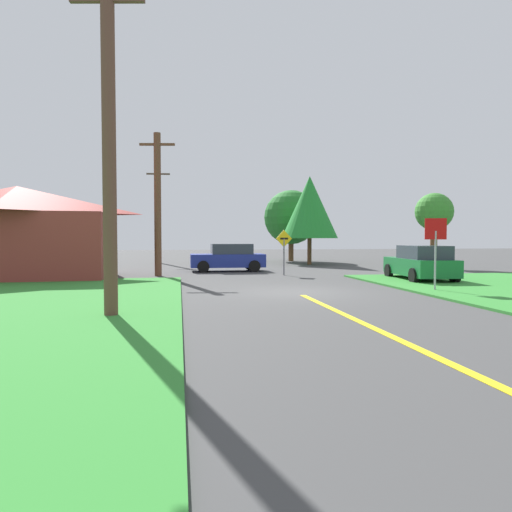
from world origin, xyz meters
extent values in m
plane|color=#414141|center=(0.00, 0.00, 0.00)|extent=(120.00, 120.00, 0.00)
cube|color=yellow|center=(0.00, -8.00, 0.01)|extent=(0.20, 14.00, 0.01)
cylinder|color=#9EA0A8|center=(5.05, -0.77, 1.11)|extent=(0.07, 0.07, 2.22)
cube|color=red|center=(5.05, -0.77, 2.30)|extent=(0.76, 0.22, 0.77)
cube|color=#196B33|center=(6.80, 3.39, 0.64)|extent=(2.26, 4.46, 0.76)
cube|color=#2D3842|center=(6.76, 2.97, 1.32)|extent=(1.85, 2.51, 0.60)
cylinder|color=black|center=(6.02, 4.93, 0.34)|extent=(0.28, 0.70, 0.68)
cylinder|color=black|center=(7.84, 4.77, 0.34)|extent=(0.28, 0.70, 0.68)
cylinder|color=black|center=(5.75, 2.02, 0.34)|extent=(0.28, 0.70, 0.68)
cylinder|color=black|center=(7.57, 1.85, 0.34)|extent=(0.28, 0.70, 0.68)
cube|color=navy|center=(-1.36, 10.65, 0.64)|extent=(4.31, 1.86, 0.76)
cube|color=#2D3842|center=(-1.12, 10.65, 1.32)|extent=(2.37, 1.64, 0.60)
cylinder|color=black|center=(-2.83, 9.74, 0.34)|extent=(0.68, 0.22, 0.68)
cylinder|color=black|center=(-2.83, 11.56, 0.34)|extent=(0.68, 0.22, 0.68)
cylinder|color=black|center=(0.10, 9.74, 0.34)|extent=(0.68, 0.22, 0.68)
cylinder|color=black|center=(0.10, 11.56, 0.34)|extent=(0.68, 0.22, 0.68)
cylinder|color=brown|center=(-5.82, -4.45, 4.16)|extent=(0.33, 0.33, 8.33)
cube|color=brown|center=(-5.82, -4.45, 7.66)|extent=(1.79, 0.42, 0.12)
cylinder|color=brown|center=(-5.24, 7.94, 3.67)|extent=(0.36, 0.36, 7.34)
cube|color=brown|center=(-5.24, 7.94, 6.75)|extent=(1.80, 0.39, 0.12)
cylinder|color=#4E4331|center=(-5.74, 20.34, 3.78)|extent=(0.29, 0.29, 7.55)
cube|color=#4E4331|center=(-5.74, 20.34, 6.95)|extent=(1.80, 0.20, 0.12)
cylinder|color=slate|center=(1.28, 7.34, 0.97)|extent=(0.08, 0.08, 1.93)
cube|color=yellow|center=(1.28, 7.34, 1.93)|extent=(0.89, 0.20, 0.91)
cube|color=black|center=(1.28, 7.34, 1.93)|extent=(0.45, 0.12, 0.10)
cylinder|color=brown|center=(5.20, 21.50, 0.95)|extent=(0.43, 0.43, 1.89)
sphere|color=#216E25|center=(5.20, 21.50, 3.72)|extent=(4.58, 4.58, 4.58)
cylinder|color=brown|center=(5.34, 16.42, 0.97)|extent=(0.31, 0.31, 1.95)
cone|color=#22872F|center=(5.34, 16.42, 4.23)|extent=(4.15, 4.15, 4.57)
cylinder|color=brown|center=(12.22, 11.27, 1.36)|extent=(0.44, 0.44, 2.71)
sphere|color=#37842D|center=(12.22, 11.27, 3.68)|extent=(2.42, 2.42, 2.42)
cube|color=maroon|center=(-11.81, 7.40, 1.57)|extent=(8.50, 5.74, 3.14)
pyramid|color=maroon|center=(-11.81, 7.40, 3.79)|extent=(8.50, 5.74, 1.31)
camera|label=1|loc=(-4.16, -15.97, 1.97)|focal=31.85mm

